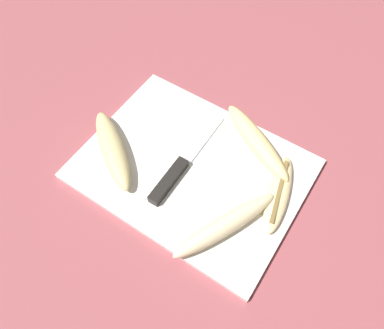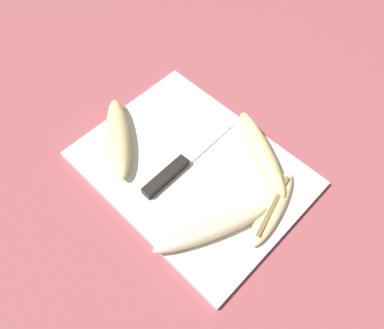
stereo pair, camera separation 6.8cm
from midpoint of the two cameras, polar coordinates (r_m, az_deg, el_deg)
ground_plane at (r=0.70m, az=2.78°, el=-1.16°), size 4.00×4.00×0.00m
cutting_board at (r=0.70m, az=2.80°, el=-0.92°), size 0.40×0.30×0.01m
knife at (r=0.68m, az=0.15°, el=-0.98°), size 0.02×0.23×0.02m
banana_golden_short at (r=0.71m, az=13.29°, el=1.59°), size 0.19×0.13×0.04m
banana_spotted_left at (r=0.72m, az=-8.48°, el=3.93°), size 0.18×0.14×0.03m
banana_ripe_center at (r=0.67m, az=15.02°, el=-6.63°), size 0.08×0.16×0.02m
banana_cream_curved at (r=0.62m, az=6.17°, el=-10.10°), size 0.11×0.20×0.03m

